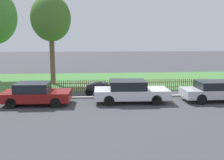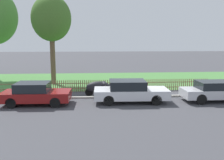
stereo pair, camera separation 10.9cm
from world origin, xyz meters
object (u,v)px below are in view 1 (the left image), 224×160
at_px(parked_car_navy_estate, 130,91).
at_px(covered_motorcycle, 99,87).
at_px(parked_car_black_saloon, 36,93).
at_px(parked_car_red_compact, 217,91).
at_px(tree_behind_motorcycle, 51,19).

bearing_deg(parked_car_navy_estate, covered_motorcycle, 136.54).
distance_m(parked_car_black_saloon, covered_motorcycle, 4.37).
distance_m(parked_car_navy_estate, parked_car_red_compact, 5.53).
bearing_deg(parked_car_black_saloon, parked_car_navy_estate, 2.82).
height_order(parked_car_navy_estate, tree_behind_motorcycle, tree_behind_motorcycle).
distance_m(parked_car_black_saloon, parked_car_red_compact, 11.29).
relative_size(parked_car_navy_estate, parked_car_red_compact, 1.03).
bearing_deg(covered_motorcycle, parked_car_navy_estate, -49.38).
height_order(parked_car_black_saloon, tree_behind_motorcycle, tree_behind_motorcycle).
distance_m(covered_motorcycle, tree_behind_motorcycle, 8.00).
relative_size(parked_car_black_saloon, parked_car_navy_estate, 0.88).
bearing_deg(tree_behind_motorcycle, covered_motorcycle, -52.06).
xyz_separation_m(covered_motorcycle, tree_behind_motorcycle, (-3.87, 4.96, 4.94)).
xyz_separation_m(parked_car_navy_estate, covered_motorcycle, (-1.90, 1.92, -0.08)).
bearing_deg(parked_car_navy_estate, tree_behind_motorcycle, 131.83).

